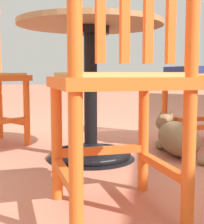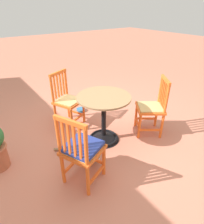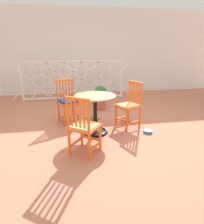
{
  "view_description": "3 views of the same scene",
  "coord_description": "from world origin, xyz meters",
  "px_view_note": "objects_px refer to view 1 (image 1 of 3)",
  "views": [
    {
      "loc": [
        1.67,
        0.24,
        0.46
      ],
      "look_at": [
        -0.24,
        -0.04,
        0.24
      ],
      "focal_mm": 54.75,
      "sensor_mm": 36.0,
      "label": 1
    },
    {
      "loc": [
        -2.04,
        1.33,
        1.83
      ],
      "look_at": [
        0.03,
        -0.16,
        0.39
      ],
      "focal_mm": 30.6,
      "sensor_mm": 36.0,
      "label": 2
    },
    {
      "loc": [
        -0.56,
        -3.42,
        1.53
      ],
      "look_at": [
        -0.01,
        -0.15,
        0.43
      ],
      "focal_mm": 30.89,
      "sensor_mm": 36.0,
      "label": 3
    }
  ],
  "objects_px": {
    "tabby_cat": "(176,137)",
    "orange_chair_near_fence": "(204,76)",
    "orange_chair_facing_out": "(119,82)",
    "cafe_table": "(91,106)"
  },
  "relations": [
    {
      "from": "cafe_table",
      "to": "orange_chair_facing_out",
      "type": "height_order",
      "value": "orange_chair_facing_out"
    },
    {
      "from": "tabby_cat",
      "to": "cafe_table",
      "type": "bearing_deg",
      "value": -68.55
    },
    {
      "from": "tabby_cat",
      "to": "orange_chair_near_fence",
      "type": "bearing_deg",
      "value": 148.18
    },
    {
      "from": "orange_chair_near_fence",
      "to": "tabby_cat",
      "type": "xyz_separation_m",
      "value": [
        0.31,
        -0.19,
        -0.35
      ]
    },
    {
      "from": "orange_chair_facing_out",
      "to": "orange_chair_near_fence",
      "type": "height_order",
      "value": "same"
    },
    {
      "from": "orange_chair_facing_out",
      "to": "cafe_table",
      "type": "bearing_deg",
      "value": -163.08
    },
    {
      "from": "cafe_table",
      "to": "tabby_cat",
      "type": "height_order",
      "value": "cafe_table"
    },
    {
      "from": "cafe_table",
      "to": "tabby_cat",
      "type": "bearing_deg",
      "value": 111.45
    },
    {
      "from": "cafe_table",
      "to": "tabby_cat",
      "type": "xyz_separation_m",
      "value": [
        -0.18,
        0.47,
        -0.19
      ]
    },
    {
      "from": "orange_chair_facing_out",
      "to": "tabby_cat",
      "type": "bearing_deg",
      "value": 164.65
    }
  ]
}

